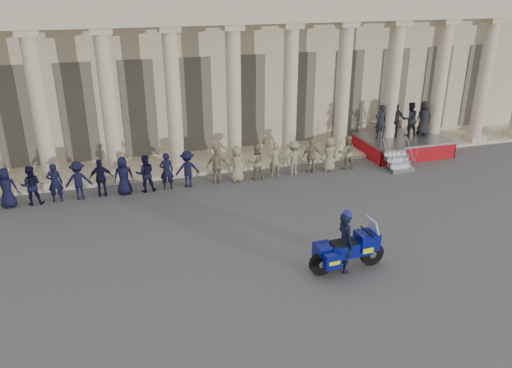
# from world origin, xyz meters

# --- Properties ---
(ground) EXTENTS (90.00, 90.00, 0.00)m
(ground) POSITION_xyz_m (0.00, 0.00, 0.00)
(ground) COLOR #474749
(ground) RESTS_ON ground
(building) EXTENTS (40.00, 12.50, 9.00)m
(building) POSITION_xyz_m (-0.00, 14.74, 4.52)
(building) COLOR #BFAE8F
(building) RESTS_ON ground
(officer_rank) EXTENTS (17.24, 0.59, 1.55)m
(officer_rank) POSITION_xyz_m (-2.12, 6.46, 0.77)
(officer_rank) COLOR black
(officer_rank) RESTS_ON ground
(reviewing_stand) EXTENTS (4.04, 3.92, 2.48)m
(reviewing_stand) POSITION_xyz_m (9.76, 7.60, 1.25)
(reviewing_stand) COLOR gray
(reviewing_stand) RESTS_ON ground
(motorcycle) EXTENTS (2.42, 1.00, 1.55)m
(motorcycle) POSITION_xyz_m (2.29, -1.27, 0.67)
(motorcycle) COLOR black
(motorcycle) RESTS_ON ground
(rider) EXTENTS (0.47, 0.70, 1.96)m
(rider) POSITION_xyz_m (2.15, -1.28, 0.97)
(rider) COLOR black
(rider) RESTS_ON ground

